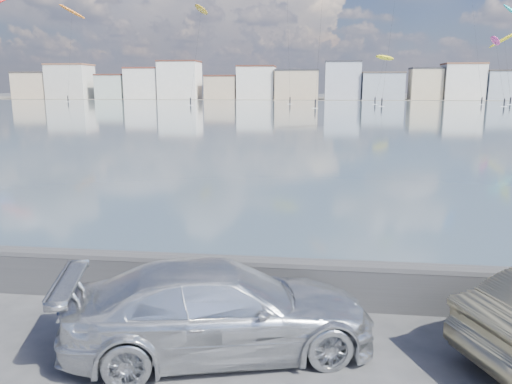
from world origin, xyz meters
TOP-DOWN VIEW (x-y plane):
  - ground at (0.00, 0.00)m, footprint 700.00×700.00m
  - bay_water at (0.00, 91.50)m, footprint 500.00×177.00m
  - far_shore_strip at (0.00, 200.00)m, footprint 500.00×60.00m
  - seawall at (0.00, 2.70)m, footprint 400.00×0.36m
  - far_buildings at (1.31, 186.00)m, footprint 240.79×13.26m
  - car_silver at (0.79, 0.70)m, footprint 5.83×3.61m
  - kitesurfer_3 at (-79.22, 156.92)m, footprint 8.43×16.40m
  - kitesurfer_5 at (21.28, 147.39)m, footprint 8.67×20.70m
  - kitesurfer_8 at (-28.46, 125.85)m, footprint 4.00×11.47m
  - kitesurfer_14 at (47.42, 133.66)m, footprint 5.51×17.61m
  - kitesurfer_16 at (53.94, 146.62)m, footprint 8.50×13.83m

SIDE VIEW (x-z plane):
  - ground at x=0.00m, z-range 0.00..0.00m
  - bay_water at x=0.00m, z-range 0.01..0.01m
  - far_shore_strip at x=0.00m, z-range 0.01..0.01m
  - seawall at x=0.00m, z-range 0.04..1.12m
  - car_silver at x=0.79m, z-range 0.00..1.58m
  - far_buildings at x=1.31m, z-range -1.27..13.33m
  - kitesurfer_5 at x=21.28m, z-range 5.94..19.93m
  - kitesurfer_14 at x=47.42m, z-range 7.15..24.95m
  - kitesurfer_16 at x=53.94m, z-range 7.31..27.91m
  - kitesurfer_8 at x=-28.46m, z-range 11.17..36.74m
  - kitesurfer_3 at x=-79.22m, z-range 12.87..44.30m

